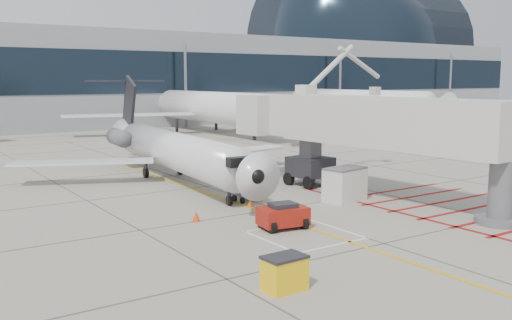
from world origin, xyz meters
TOP-DOWN VIEW (x-y plane):
  - ground_plane at (0.00, 0.00)m, footprint 260.00×260.00m
  - regional_jet at (-1.07, 12.63)m, footprint 24.35×29.47m
  - jet_bridge at (6.66, 2.12)m, footprint 11.39×21.01m
  - pushback_tug at (-2.14, 0.51)m, footprint 2.46×1.74m
  - spill_bin at (-6.91, -5.99)m, footprint 1.45×0.99m
  - baggage_cart at (-0.18, 6.61)m, footprint 1.75×1.17m
  - ground_power_unit at (4.57, 3.45)m, footprint 2.74×1.90m
  - cone_nose at (-4.96, 4.04)m, footprint 0.39×0.39m
  - cone_side at (-0.82, 5.37)m, footprint 0.35×0.35m
  - terminal_building at (10.00, 70.00)m, footprint 180.00×28.00m
  - terminal_glass_band at (10.00, 55.95)m, footprint 180.00×0.10m
  - terminal_dome at (70.00, 70.00)m, footprint 40.00×28.00m
  - bg_aircraft_c at (18.55, 46.00)m, footprint 36.30×40.33m
  - bg_aircraft_d at (42.78, 46.00)m, footprint 36.28×40.31m

SIDE VIEW (x-z plane):
  - ground_plane at x=0.00m, z-range 0.00..0.00m
  - cone_side at x=-0.82m, z-range 0.00..0.48m
  - cone_nose at x=-4.96m, z-range 0.00..0.54m
  - baggage_cart at x=-0.18m, z-range 0.00..1.07m
  - spill_bin at x=-6.91m, z-range 0.00..1.22m
  - pushback_tug at x=-2.14m, z-range 0.00..1.33m
  - ground_power_unit at x=4.57m, z-range 0.00..1.99m
  - regional_jet at x=-1.07m, z-range 0.00..7.21m
  - jet_bridge at x=6.66m, z-range 0.00..8.09m
  - bg_aircraft_d at x=42.78m, z-range 0.00..12.09m
  - bg_aircraft_c at x=18.55m, z-range 0.00..12.10m
  - terminal_building at x=10.00m, z-range 0.00..14.00m
  - terminal_glass_band at x=10.00m, z-range 5.00..11.00m
  - terminal_dome at x=70.00m, z-range 0.00..28.00m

